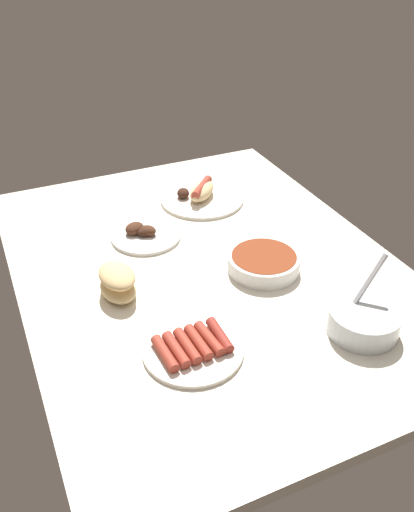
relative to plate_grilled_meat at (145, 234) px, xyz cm
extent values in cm
cube|color=silver|center=(-18.63, -9.85, -2.56)|extent=(120.00, 90.00, 3.00)
cylinder|color=white|center=(-0.23, -0.29, -0.56)|extent=(18.47, 18.47, 1.00)
ellipsoid|color=#472819|center=(-0.63, -0.76, 1.23)|extent=(5.80, 5.69, 2.57)
ellipsoid|color=#381E14|center=(-0.24, -0.29, 1.08)|extent=(4.82, 5.63, 2.28)
ellipsoid|color=#472819|center=(1.76, 2.15, 1.35)|extent=(6.47, 6.88, 2.83)
cylinder|color=white|center=(12.84, -22.36, -0.56)|extent=(24.74, 24.74, 1.00)
ellipsoid|color=#E5C689|center=(12.84, -22.36, 2.14)|extent=(13.01, 12.75, 4.40)
cylinder|color=#9E3828|center=(12.84, -22.36, 3.35)|extent=(10.10, 9.72, 2.40)
ellipsoid|color=#381E14|center=(15.15, -17.29, 1.34)|extent=(5.46, 5.03, 2.80)
cylinder|color=white|center=(-26.06, -21.58, 0.95)|extent=(17.47, 17.47, 4.03)
cylinder|color=maroon|center=(-26.06, -21.58, 2.57)|extent=(15.72, 15.72, 1.00)
cylinder|color=silver|center=(-54.14, -29.53, 1.70)|extent=(14.94, 14.94, 5.52)
cylinder|color=beige|center=(-54.14, -29.53, 2.80)|extent=(13.15, 13.15, 2.48)
cube|color=#B7B7BC|center=(-50.78, -31.40, 7.60)|extent=(2.35, 9.98, 13.47)
ellipsoid|color=#E5C689|center=(-21.10, 13.52, 0.74)|extent=(11.92, 8.28, 3.60)
ellipsoid|color=#DBB77A|center=(-21.17, 13.49, 4.34)|extent=(12.06, 8.50, 3.60)
cylinder|color=white|center=(-45.29, 5.26, -0.56)|extent=(20.42, 20.42, 1.00)
cylinder|color=maroon|center=(-45.08, -0.75, 1.03)|extent=(9.49, 2.33, 2.19)
cylinder|color=#9E3828|center=(-45.16, 1.65, 1.03)|extent=(9.61, 2.95, 2.19)
cylinder|color=#9E3828|center=(-45.25, 4.06, 1.03)|extent=(9.55, 2.62, 2.19)
cylinder|color=#9E3828|center=(-45.33, 6.47, 1.03)|extent=(9.54, 2.60, 2.19)
cylinder|color=#9E3828|center=(-45.42, 8.87, 1.03)|extent=(9.56, 2.70, 2.19)
cylinder|color=#9E3828|center=(-45.50, 11.28, 1.03)|extent=(9.56, 2.66, 2.19)
camera|label=1|loc=(-119.27, 35.54, 76.00)|focal=38.16mm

